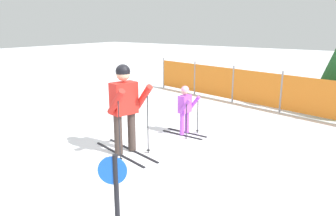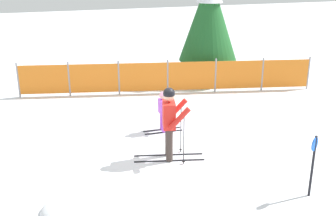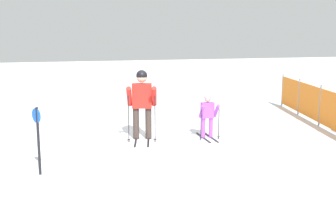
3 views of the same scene
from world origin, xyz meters
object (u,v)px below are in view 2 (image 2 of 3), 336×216
(skier_adult, at_px, (170,117))
(trail_marker, at_px, (313,159))
(safety_fence, at_px, (168,76))
(conifer_far, at_px, (209,16))
(skier_child, at_px, (163,108))

(skier_adult, bearing_deg, trail_marker, -35.27)
(safety_fence, relative_size, conifer_far, 2.48)
(skier_adult, relative_size, safety_fence, 0.18)
(trail_marker, bearing_deg, safety_fence, 95.00)
(skier_adult, xyz_separation_m, trail_marker, (2.14, -2.45, -0.23))
(conifer_far, xyz_separation_m, trail_marker, (-1.24, -8.28, -1.67))
(skier_child, distance_m, conifer_far, 5.50)
(skier_adult, height_order, safety_fence, skier_adult)
(trail_marker, bearing_deg, conifer_far, 81.49)
(skier_child, height_order, conifer_far, conifer_far)
(skier_adult, height_order, conifer_far, conifer_far)
(skier_adult, bearing_deg, skier_child, 91.84)
(trail_marker, bearing_deg, skier_adult, 131.25)
(safety_fence, distance_m, conifer_far, 2.82)
(conifer_far, distance_m, trail_marker, 8.54)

